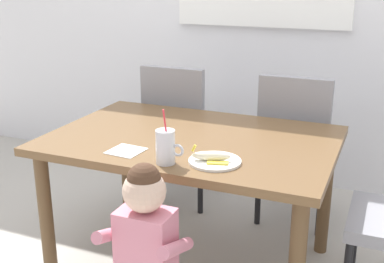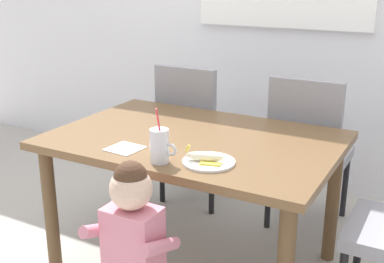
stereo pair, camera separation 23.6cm
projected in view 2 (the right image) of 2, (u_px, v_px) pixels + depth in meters
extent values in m
plane|color=#B7B2A8|center=(194.00, 263.00, 2.70)|extent=(24.00, 24.00, 0.00)
cube|color=brown|center=(194.00, 140.00, 2.48)|extent=(1.42, 0.96, 0.04)
cylinder|color=brown|center=(51.00, 211.00, 2.55)|extent=(0.07, 0.07, 0.69)
cylinder|color=brown|center=(139.00, 161.00, 3.22)|extent=(0.07, 0.07, 0.69)
cylinder|color=brown|center=(333.00, 202.00, 2.65)|extent=(0.07, 0.07, 0.69)
cube|color=gray|center=(200.00, 136.00, 3.37)|extent=(0.44, 0.44, 0.06)
cube|color=gray|center=(185.00, 105.00, 3.12)|extent=(0.42, 0.05, 0.48)
cylinder|color=black|center=(235.00, 165.00, 3.51)|extent=(0.04, 0.04, 0.42)
cylinder|color=black|center=(189.00, 156.00, 3.69)|extent=(0.04, 0.04, 0.42)
cylinder|color=black|center=(212.00, 184.00, 3.20)|extent=(0.04, 0.04, 0.42)
cylinder|color=black|center=(162.00, 173.00, 3.37)|extent=(0.04, 0.04, 0.42)
cube|color=gray|center=(310.00, 155.00, 3.02)|extent=(0.44, 0.44, 0.06)
cube|color=gray|center=(304.00, 122.00, 2.77)|extent=(0.42, 0.05, 0.48)
cylinder|color=black|center=(345.00, 186.00, 3.17)|extent=(0.04, 0.04, 0.42)
cylinder|color=black|center=(288.00, 175.00, 3.34)|extent=(0.04, 0.04, 0.42)
cylinder|color=black|center=(330.00, 210.00, 2.85)|extent=(0.04, 0.04, 0.42)
cylinder|color=black|center=(268.00, 196.00, 3.02)|extent=(0.04, 0.04, 0.42)
cylinder|color=black|center=(358.00, 251.00, 2.43)|extent=(0.04, 0.04, 0.42)
cube|color=pink|center=(133.00, 242.00, 1.98)|extent=(0.22, 0.15, 0.30)
sphere|color=beige|center=(131.00, 189.00, 1.90)|extent=(0.17, 0.17, 0.17)
sphere|color=#472D1E|center=(130.00, 177.00, 1.89)|extent=(0.13, 0.13, 0.13)
cylinder|color=pink|center=(102.00, 229.00, 2.01)|extent=(0.05, 0.24, 0.13)
cylinder|color=pink|center=(160.00, 247.00, 1.89)|extent=(0.05, 0.24, 0.13)
cylinder|color=silver|center=(159.00, 146.00, 2.12)|extent=(0.08, 0.08, 0.15)
cylinder|color=beige|center=(160.00, 152.00, 2.13)|extent=(0.07, 0.07, 0.08)
torus|color=silver|center=(171.00, 150.00, 2.10)|extent=(0.06, 0.01, 0.06)
cylinder|color=#E5333F|center=(160.00, 132.00, 2.09)|extent=(0.01, 0.06, 0.22)
cylinder|color=white|center=(209.00, 162.00, 2.13)|extent=(0.23, 0.23, 0.01)
ellipsoid|color=#F4EAC6|center=(205.00, 157.00, 2.12)|extent=(0.18, 0.09, 0.04)
cube|color=yellow|center=(210.00, 164.00, 2.08)|extent=(0.10, 0.06, 0.01)
cube|color=yellow|center=(211.00, 158.00, 2.15)|extent=(0.10, 0.06, 0.01)
cylinder|color=yellow|center=(188.00, 148.00, 2.12)|extent=(0.03, 0.02, 0.03)
cube|color=white|center=(125.00, 148.00, 2.30)|extent=(0.16, 0.16, 0.00)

